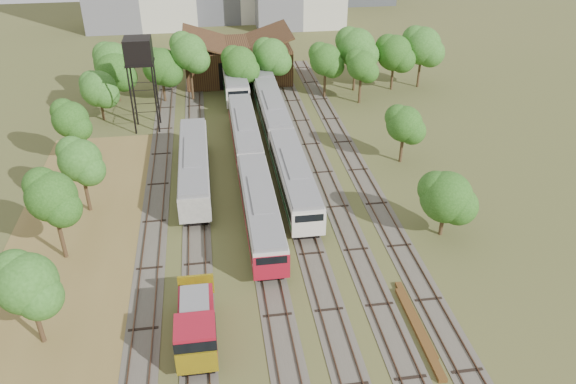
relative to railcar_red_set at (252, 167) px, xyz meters
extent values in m
plane|color=#475123|center=(2.00, -23.80, -1.95)|extent=(240.00, 240.00, 0.00)
cube|color=brown|center=(-16.00, -15.80, -1.93)|extent=(14.00, 60.00, 0.04)
cube|color=#4C473D|center=(-10.00, 1.20, -1.92)|extent=(2.60, 80.00, 0.06)
cube|color=#472D1E|center=(-10.72, 1.20, -1.83)|extent=(0.08, 80.00, 0.14)
cube|color=#472D1E|center=(-9.28, 1.20, -1.83)|extent=(0.08, 80.00, 0.14)
cube|color=#4C473D|center=(-6.00, 1.20, -1.92)|extent=(2.60, 80.00, 0.06)
cube|color=#472D1E|center=(-6.72, 1.20, -1.83)|extent=(0.08, 80.00, 0.14)
cube|color=#472D1E|center=(-5.28, 1.20, -1.83)|extent=(0.08, 80.00, 0.14)
cube|color=#4C473D|center=(0.00, 1.20, -1.92)|extent=(2.60, 80.00, 0.06)
cube|color=#472D1E|center=(-0.72, 1.20, -1.83)|extent=(0.08, 80.00, 0.14)
cube|color=#472D1E|center=(0.72, 1.20, -1.83)|extent=(0.08, 80.00, 0.14)
cube|color=#4C473D|center=(4.00, 1.20, -1.92)|extent=(2.60, 80.00, 0.06)
cube|color=#472D1E|center=(3.28, 1.20, -1.83)|extent=(0.08, 80.00, 0.14)
cube|color=#472D1E|center=(4.72, 1.20, -1.83)|extent=(0.08, 80.00, 0.14)
cube|color=#4C473D|center=(8.00, 1.20, -1.92)|extent=(2.60, 80.00, 0.06)
cube|color=#472D1E|center=(7.28, 1.20, -1.83)|extent=(0.08, 80.00, 0.14)
cube|color=#472D1E|center=(8.72, 1.20, -1.83)|extent=(0.08, 80.00, 0.14)
cube|color=#4C473D|center=(12.00, 1.20, -1.92)|extent=(2.60, 80.00, 0.06)
cube|color=#472D1E|center=(11.28, 1.20, -1.83)|extent=(0.08, 80.00, 0.14)
cube|color=#472D1E|center=(12.72, 1.20, -1.83)|extent=(0.08, 80.00, 0.14)
cube|color=black|center=(0.00, -8.69, -1.55)|extent=(2.22, 15.64, 0.81)
cube|color=beige|center=(0.00, -8.69, 0.12)|extent=(2.92, 17.00, 2.52)
cube|color=black|center=(0.00, -8.69, 0.42)|extent=(2.98, 15.64, 0.86)
cube|color=slate|center=(0.00, -8.69, 1.56)|extent=(2.69, 16.66, 0.36)
cube|color=maroon|center=(0.00, -8.69, -0.59)|extent=(2.98, 16.66, 0.45)
cube|color=maroon|center=(0.00, -17.14, -0.01)|extent=(2.96, 0.25, 2.27)
cube|color=black|center=(0.00, 8.81, -1.55)|extent=(2.22, 15.64, 0.81)
cube|color=beige|center=(0.00, 8.81, 0.12)|extent=(2.92, 17.00, 2.52)
cube|color=black|center=(0.00, 8.81, 0.42)|extent=(2.98, 15.64, 0.86)
cube|color=slate|center=(0.00, 8.81, 1.56)|extent=(2.69, 16.66, 0.36)
cube|color=maroon|center=(0.00, 8.81, -0.59)|extent=(2.98, 16.66, 0.45)
cube|color=black|center=(4.00, -3.30, -1.53)|extent=(2.29, 15.64, 0.83)
cube|color=beige|center=(4.00, -3.30, 0.19)|extent=(3.02, 17.00, 2.61)
cube|color=black|center=(4.00, -3.30, 0.50)|extent=(3.08, 15.64, 0.89)
cube|color=slate|center=(4.00, -3.30, 1.68)|extent=(2.78, 16.66, 0.38)
cube|color=#196424|center=(4.00, -3.30, -0.54)|extent=(3.08, 16.66, 0.47)
cube|color=beige|center=(4.00, -11.75, 0.06)|extent=(3.06, 0.25, 2.35)
cube|color=black|center=(4.00, 14.20, -1.53)|extent=(2.29, 15.64, 0.83)
cube|color=beige|center=(4.00, 14.20, 0.19)|extent=(3.02, 17.00, 2.61)
cube|color=black|center=(4.00, 14.20, 0.50)|extent=(3.08, 15.64, 0.89)
cube|color=slate|center=(4.00, 14.20, 1.68)|extent=(2.78, 16.66, 0.38)
cube|color=#196424|center=(4.00, 14.20, -0.54)|extent=(3.08, 16.66, 0.47)
cube|color=black|center=(4.00, 31.70, -1.53)|extent=(2.29, 15.64, 0.83)
cube|color=beige|center=(4.00, 31.70, 0.19)|extent=(3.02, 17.00, 2.61)
cube|color=black|center=(4.00, 31.70, 0.50)|extent=(3.08, 15.64, 0.89)
cube|color=slate|center=(4.00, 31.70, 1.68)|extent=(2.78, 16.66, 0.38)
cube|color=#196424|center=(4.00, 31.70, -0.54)|extent=(3.08, 16.66, 0.47)
cube|color=black|center=(0.00, 27.31, -1.51)|extent=(2.43, 14.72, 0.88)
cube|color=beige|center=(0.00, 27.31, 0.31)|extent=(3.20, 16.00, 2.76)
cube|color=black|center=(0.00, 27.31, 0.64)|extent=(3.26, 14.72, 0.94)
cube|color=slate|center=(0.00, 27.31, 1.89)|extent=(2.94, 15.68, 0.40)
cube|color=#196424|center=(0.00, 27.31, -0.46)|extent=(3.26, 15.68, 0.50)
cube|color=beige|center=(0.00, 19.36, 0.18)|extent=(3.24, 0.25, 2.48)
cube|color=black|center=(-6.00, -21.98, -1.49)|extent=(2.22, 7.20, 0.91)
cube|color=maroon|center=(-6.00, -21.18, -0.28)|extent=(2.52, 4.40, 1.51)
cube|color=maroon|center=(-6.00, -24.58, 0.32)|extent=(2.73, 2.62, 2.73)
cube|color=black|center=(-6.00, -24.58, 0.98)|extent=(2.78, 2.68, 0.91)
cube|color=gold|center=(-6.00, -25.93, -0.33)|extent=(2.73, 0.20, 1.82)
cube|color=gold|center=(-6.00, -18.03, -0.33)|extent=(2.73, 0.20, 1.82)
cube|color=slate|center=(-6.00, -21.98, 1.38)|extent=(2.02, 3.60, 0.20)
cube|color=black|center=(-6.00, 0.80, -1.53)|extent=(2.28, 16.56, 0.83)
cube|color=gray|center=(-6.00, 0.80, 0.18)|extent=(3.01, 18.00, 2.59)
cube|color=black|center=(-6.00, 0.80, 0.49)|extent=(3.07, 16.56, 0.88)
cube|color=slate|center=(-6.00, 0.80, 1.66)|extent=(2.77, 17.64, 0.37)
cylinder|color=black|center=(-13.36, 14.85, 2.35)|extent=(0.21, 0.21, 8.59)
cylinder|color=black|center=(-10.46, 14.85, 2.35)|extent=(0.21, 0.21, 8.59)
cylinder|color=black|center=(-13.36, 17.75, 2.35)|extent=(0.21, 0.21, 8.59)
cylinder|color=black|center=(-10.46, 17.75, 2.35)|extent=(0.21, 0.21, 8.59)
cube|color=black|center=(-11.91, 16.30, 6.74)|extent=(3.38, 3.38, 0.20)
cube|color=black|center=(-11.91, 16.30, 8.29)|extent=(3.22, 3.22, 2.90)
cube|color=brown|center=(10.00, -23.93, -1.79)|extent=(0.62, 9.33, 0.31)
cube|color=brown|center=(10.20, -22.54, -1.82)|extent=(0.51, 8.20, 0.27)
cube|color=#331D12|center=(1.00, 34.20, 0.80)|extent=(16.00, 11.00, 5.50)
cube|color=#331D12|center=(-3.00, 34.20, 4.15)|extent=(8.45, 11.55, 2.96)
cube|color=#331D12|center=(5.00, 34.20, 4.15)|extent=(8.45, 11.55, 2.96)
cube|color=black|center=(1.00, 28.75, 0.25)|extent=(6.40, 0.15, 4.12)
cylinder|color=#382616|center=(-17.01, -20.73, 0.15)|extent=(0.36, 0.36, 4.20)
sphere|color=#1D4913|center=(-17.01, -20.73, 3.39)|extent=(4.22, 4.22, 4.22)
cylinder|color=#382616|center=(-17.30, -10.60, 0.47)|extent=(0.36, 0.36, 4.85)
sphere|color=#1D4913|center=(-17.30, -10.60, 4.22)|extent=(4.20, 4.20, 4.20)
cylinder|color=#382616|center=(-16.39, -3.00, 0.23)|extent=(0.36, 0.36, 4.35)
sphere|color=#1D4913|center=(-16.39, -3.00, 3.58)|extent=(4.07, 4.07, 4.07)
cylinder|color=#382616|center=(-18.94, 6.79, 0.29)|extent=(0.36, 0.36, 4.48)
sphere|color=#1D4913|center=(-18.94, 6.79, 3.76)|extent=(3.93, 3.93, 3.93)
cylinder|color=#382616|center=(-18.02, 20.02, -0.25)|extent=(0.36, 0.36, 3.40)
sphere|color=#1D4913|center=(-18.02, 20.02, 2.38)|extent=(4.68, 4.68, 4.68)
cylinder|color=#382616|center=(-16.70, 26.76, -0.23)|extent=(0.36, 0.36, 3.44)
sphere|color=#1D4913|center=(-16.70, 26.76, 2.42)|extent=(5.38, 5.38, 5.38)
cylinder|color=#382616|center=(-17.04, 28.48, 0.14)|extent=(0.36, 0.36, 4.18)
sphere|color=#1D4913|center=(-17.04, 28.48, 3.37)|extent=(5.33, 5.33, 5.33)
cylinder|color=#382616|center=(-10.17, 25.67, 0.05)|extent=(0.36, 0.36, 4.00)
sphere|color=#1D4913|center=(-10.17, 25.67, 3.14)|extent=(5.18, 5.18, 5.18)
cylinder|color=#382616|center=(-6.19, 25.77, 0.79)|extent=(0.36, 0.36, 5.48)
sphere|color=#1D4913|center=(-6.19, 25.77, 5.03)|extent=(5.00, 5.00, 5.00)
cylinder|color=#382616|center=(0.68, 24.56, 0.15)|extent=(0.36, 0.36, 4.19)
sphere|color=#1D4913|center=(0.68, 24.56, 3.38)|extent=(4.86, 4.86, 4.86)
cylinder|color=#382616|center=(5.47, 26.98, 0.21)|extent=(0.36, 0.36, 4.33)
sphere|color=#1D4913|center=(5.47, 26.98, 3.56)|extent=(5.02, 5.02, 5.02)
cylinder|color=#382616|center=(12.83, 23.91, 0.25)|extent=(0.36, 0.36, 4.39)
sphere|color=#1D4913|center=(12.83, 23.91, 3.64)|extent=(4.50, 4.50, 4.50)
cylinder|color=#382616|center=(17.77, 26.03, 0.59)|extent=(0.36, 0.36, 5.08)
sphere|color=#1D4913|center=(17.77, 26.03, 4.52)|extent=(5.62, 5.62, 5.62)
cylinder|color=#382616|center=(23.50, 25.61, 0.24)|extent=(0.36, 0.36, 4.38)
sphere|color=#1D4913|center=(23.50, 25.61, 3.62)|extent=(5.21, 5.21, 5.21)
cylinder|color=#382616|center=(27.85, 26.11, 0.52)|extent=(0.36, 0.36, 4.94)
sphere|color=#1D4913|center=(27.85, 26.11, 4.34)|extent=(5.55, 5.55, 5.55)
cylinder|color=#382616|center=(16.33, -12.12, -0.37)|extent=(0.36, 0.36, 3.16)
sphere|color=#1D4913|center=(16.33, -12.12, 2.07)|extent=(4.68, 4.68, 4.68)
cylinder|color=#382616|center=(17.32, 2.54, -0.11)|extent=(0.36, 0.36, 3.67)
sphere|color=#1D4913|center=(17.32, 2.54, 2.73)|extent=(4.03, 4.03, 4.03)
cylinder|color=#382616|center=(17.30, 20.96, 0.20)|extent=(0.36, 0.36, 4.31)
sphere|color=#1D4913|center=(17.30, 20.96, 3.53)|extent=(4.10, 4.10, 4.10)
camera|label=1|loc=(-3.94, -52.32, 27.87)|focal=35.00mm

